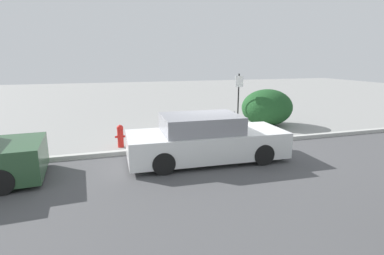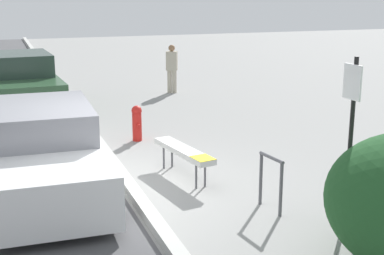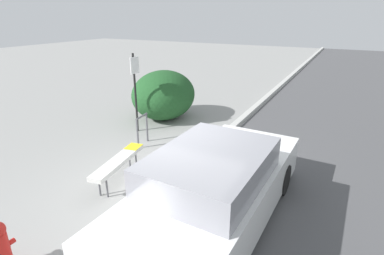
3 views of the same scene
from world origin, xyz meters
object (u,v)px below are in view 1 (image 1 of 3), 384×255
Objects in this scene: sign_post at (239,95)px; fire_hydrant at (120,135)px; parked_car_near at (205,140)px; bike_rack at (229,120)px; bench at (192,128)px.

fire_hydrant is (-5.08, -1.63, -0.98)m from sign_post.
sign_post is 3.01× the size of fire_hydrant.
parked_car_near reaches higher than fire_hydrant.
sign_post is at bearing 44.59° from bike_rack.
bench is 2.56m from fire_hydrant.
sign_post reaches higher than parked_car_near.
fire_hydrant is at bearing -168.45° from bike_rack.
bench is 0.73× the size of sign_post.
sign_post reaches higher than fire_hydrant.
parked_car_near is at bearing -126.89° from sign_post.
bike_rack is 1.08× the size of fire_hydrant.
bike_rack is at bearing 11.55° from fire_hydrant.
bench is at bearing 84.99° from parked_car_near.
sign_post is at bearing 55.00° from parked_car_near.
parked_car_near is (2.27, -2.11, 0.22)m from fire_hydrant.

